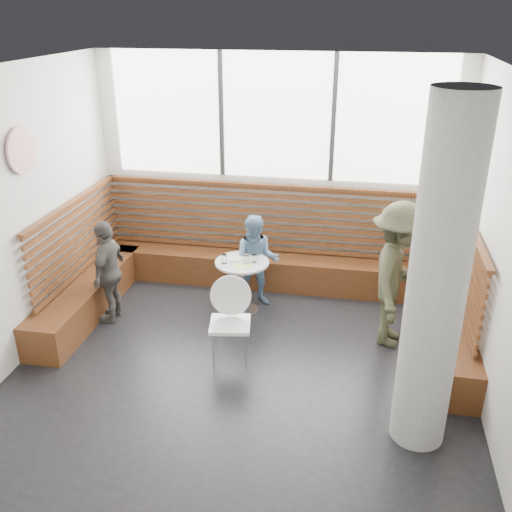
% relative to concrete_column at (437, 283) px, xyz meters
% --- Properties ---
extents(room, '(5.00, 5.00, 3.20)m').
position_rel_concrete_column_xyz_m(room, '(-1.85, 0.60, 0.00)').
color(room, silver).
rests_on(room, ground).
extents(booth, '(5.00, 2.50, 1.44)m').
position_rel_concrete_column_xyz_m(booth, '(-1.85, 2.37, -1.19)').
color(booth, '#4C2813').
rests_on(booth, ground).
extents(concrete_column, '(0.50, 0.50, 3.20)m').
position_rel_concrete_column_xyz_m(concrete_column, '(0.00, 0.00, 0.00)').
color(concrete_column, gray).
rests_on(concrete_column, ground).
extents(wall_art, '(0.03, 0.50, 0.50)m').
position_rel_concrete_column_xyz_m(wall_art, '(-4.31, 1.00, 0.70)').
color(wall_art, white).
rests_on(wall_art, room).
extents(cafe_table, '(0.70, 0.70, 0.72)m').
position_rel_concrete_column_xyz_m(cafe_table, '(-2.11, 2.02, -1.09)').
color(cafe_table, silver).
rests_on(cafe_table, ground).
extents(cafe_chair, '(0.47, 0.46, 0.97)m').
position_rel_concrete_column_xyz_m(cafe_chair, '(-2.00, 0.93, -1.03)').
color(cafe_chair, white).
rests_on(cafe_chair, ground).
extents(adult_man, '(0.84, 1.23, 1.76)m').
position_rel_concrete_column_xyz_m(adult_man, '(-0.20, 1.62, -0.72)').
color(adult_man, '#3E402B').
rests_on(adult_man, ground).
extents(child_back, '(0.66, 0.54, 1.25)m').
position_rel_concrete_column_xyz_m(child_back, '(-1.97, 2.26, -0.97)').
color(child_back, '#5D80A2').
rests_on(child_back, ground).
extents(child_left, '(0.34, 0.79, 1.34)m').
position_rel_concrete_column_xyz_m(child_left, '(-3.72, 1.53, -0.93)').
color(child_left, '#504D49').
rests_on(child_left, ground).
extents(plate_near, '(0.21, 0.21, 0.01)m').
position_rel_concrete_column_xyz_m(plate_near, '(-2.21, 2.09, -0.88)').
color(plate_near, white).
rests_on(plate_near, cafe_table).
extents(plate_far, '(0.21, 0.21, 0.01)m').
position_rel_concrete_column_xyz_m(plate_far, '(-2.05, 2.16, -0.88)').
color(plate_far, white).
rests_on(plate_far, cafe_table).
extents(glass_left, '(0.07, 0.07, 0.12)m').
position_rel_concrete_column_xyz_m(glass_left, '(-2.32, 1.93, -0.83)').
color(glass_left, white).
rests_on(glass_left, cafe_table).
extents(glass_mid, '(0.07, 0.07, 0.12)m').
position_rel_concrete_column_xyz_m(glass_mid, '(-2.04, 1.98, -0.82)').
color(glass_mid, white).
rests_on(glass_mid, cafe_table).
extents(glass_right, '(0.06, 0.06, 0.10)m').
position_rel_concrete_column_xyz_m(glass_right, '(-1.96, 2.04, -0.83)').
color(glass_right, white).
rests_on(glass_right, cafe_table).
extents(menu_card, '(0.26, 0.21, 0.00)m').
position_rel_concrete_column_xyz_m(menu_card, '(-2.07, 1.89, -0.88)').
color(menu_card, '#A5C64C').
rests_on(menu_card, cafe_table).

